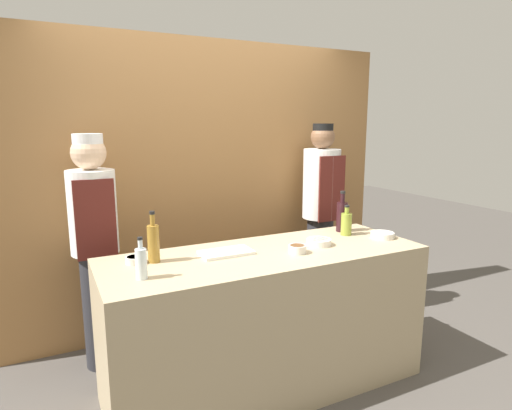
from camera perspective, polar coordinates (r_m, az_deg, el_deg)
ground_plane at (r=3.13m, az=1.31°, el=-22.79°), size 14.00×14.00×0.00m
cabinet_wall at (r=3.68m, az=-6.87°, el=2.45°), size 3.34×0.18×2.40m
counter at (r=2.90m, az=1.35°, el=-15.12°), size 2.06×0.74×0.93m
sauce_bowl_yellow at (r=2.91m, az=8.38°, el=-4.85°), size 0.17×0.17×0.04m
sauce_bowl_brown at (r=2.71m, az=5.53°, el=-5.81°), size 0.11×0.11×0.05m
sauce_bowl_orange at (r=2.61m, az=-15.83°, el=-7.00°), size 0.11×0.11×0.04m
sauce_bowl_white at (r=3.18m, az=16.50°, el=-3.82°), size 0.17×0.17×0.04m
cutting_board at (r=2.69m, az=-3.99°, el=-6.34°), size 0.33×0.18×0.02m
bottle_wine at (r=3.28m, az=11.39°, el=-1.40°), size 0.08×0.08×0.31m
bottle_oil at (r=3.19m, az=11.95°, el=-2.41°), size 0.08×0.08×0.22m
bottle_clear at (r=2.33m, az=-15.06°, el=-7.44°), size 0.06×0.06×0.23m
bottle_vinegar at (r=2.58m, az=-13.52°, el=-4.86°), size 0.07×0.07×0.31m
chef_left at (r=3.17m, az=-20.67°, el=-4.63°), size 0.32×0.32×1.67m
chef_right at (r=3.82m, az=8.63°, el=-1.06°), size 0.32×0.32×1.73m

